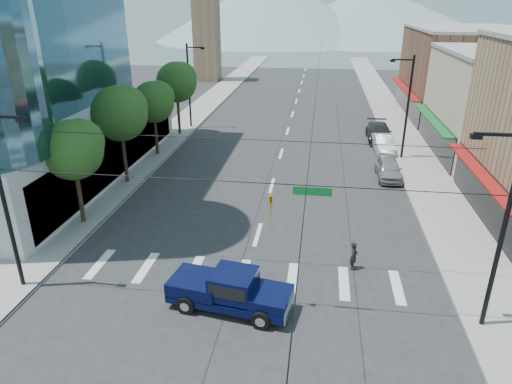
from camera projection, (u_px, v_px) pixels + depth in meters
ground at (241, 292)px, 22.21m from camera, size 160.00×160.00×0.00m
sidewalk_left at (203, 107)px, 60.22m from camera, size 4.00×120.00×0.15m
sidewalk_right at (389, 113)px, 57.14m from camera, size 4.00×120.00×0.15m
shop_mid at (512, 107)px, 39.79m from camera, size 12.00×14.00×9.00m
shop_far at (463, 74)px, 54.20m from camera, size 12.00×18.00×10.00m
clock_tower at (206, 16)px, 76.76m from camera, size 4.80×4.80×20.40m
mountain_left at (271, 7)px, 156.73m from camera, size 80.00×80.00×22.00m
mountain_right at (372, 13)px, 162.14m from camera, size 90.00×90.00×18.00m
tree_near at (75, 148)px, 27.25m from camera, size 3.65×3.64×6.71m
tree_midnear at (122, 112)px, 33.41m from camera, size 4.09×4.09×7.52m
tree_midfar at (155, 101)px, 40.03m from camera, size 3.65×3.64×6.71m
tree_far at (178, 81)px, 46.18m from camera, size 4.09×4.09×7.52m
signal_rig at (240, 216)px, 19.47m from camera, size 21.80×0.20×9.00m
lamp_pole_nw at (190, 83)px, 49.03m from camera, size 2.00×0.25×9.00m
lamp_pole_ne at (407, 104)px, 39.00m from camera, size 2.00×0.25×9.00m
pickup_truck at (229, 289)px, 20.73m from camera, size 5.93×2.91×1.93m
pedestrian at (354, 256)px, 23.90m from camera, size 0.51×0.64×1.55m
parked_car_near at (389, 169)px, 36.25m from camera, size 1.88×4.62×1.57m
parked_car_mid at (383, 143)px, 42.66m from camera, size 1.90×4.73×1.53m
parked_car_far at (379, 132)px, 45.97m from camera, size 2.40×5.79×1.67m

